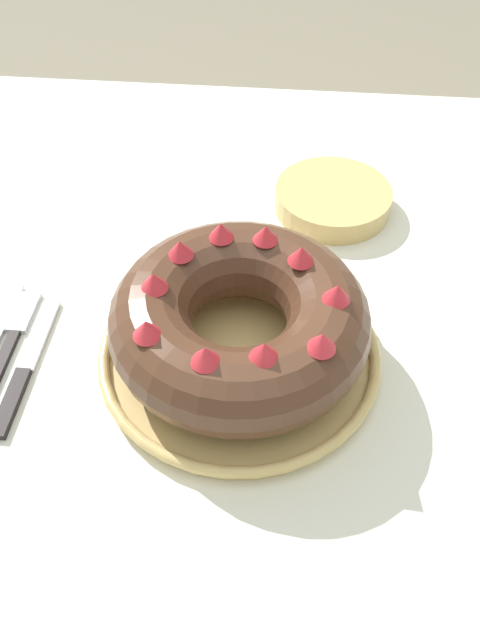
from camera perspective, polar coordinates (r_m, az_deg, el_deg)
name	(u,v)px	position (r m, az deg, el deg)	size (l,w,h in m)	color
ground_plane	(238,614)	(1.34, -0.19, -25.33)	(8.00, 8.00, 0.00)	gray
dining_table	(236,429)	(0.72, -0.33, -9.93)	(1.26, 1.26, 0.75)	silver
serving_dish	(240,353)	(0.67, 0.00, -3.01)	(0.30, 0.30, 0.02)	tan
bundt_cake	(240,319)	(0.63, 0.00, 0.06)	(0.26, 0.26, 0.10)	#4C2D1E
fork	(6,353)	(0.72, -20.61, -2.85)	(0.02, 0.21, 0.01)	black
cake_knife	(23,373)	(0.70, -19.20, -4.60)	(0.02, 0.18, 0.01)	black
side_bowl	(333,199)	(0.86, 8.47, 10.89)	(0.16, 0.16, 0.03)	tan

